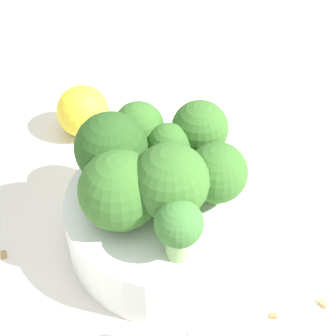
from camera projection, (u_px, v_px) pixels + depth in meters
name	position (u px, v px, depth m)	size (l,w,h in m)	color
ground_plane	(168.00, 240.00, 0.45)	(3.00, 3.00, 0.00)	silver
bowl	(168.00, 221.00, 0.44)	(0.16, 0.16, 0.05)	white
broccoli_floret_0	(170.00, 182.00, 0.38)	(0.05, 0.05, 0.07)	#84AD66
broccoli_floret_1	(200.00, 129.00, 0.43)	(0.04, 0.04, 0.05)	#7A9E5B
broccoli_floret_2	(109.00, 152.00, 0.41)	(0.05, 0.05, 0.06)	#8EB770
broccoli_floret_3	(169.00, 147.00, 0.42)	(0.03, 0.03, 0.04)	#7A9E5B
broccoli_floret_4	(119.00, 191.00, 0.39)	(0.06, 0.06, 0.06)	#84AD66
broccoli_floret_5	(217.00, 173.00, 0.40)	(0.04, 0.04, 0.05)	#8EB770
broccoli_floret_6	(179.00, 227.00, 0.36)	(0.03, 0.03, 0.05)	#8EB770
broccoli_floret_7	(139.00, 128.00, 0.43)	(0.04, 0.04, 0.05)	#84AD66
lemon_wedge	(83.00, 111.00, 0.53)	(0.05, 0.05, 0.05)	yellow
almond_crumb_0	(273.00, 315.00, 0.40)	(0.01, 0.00, 0.01)	olive
almond_crumb_2	(324.00, 302.00, 0.41)	(0.01, 0.00, 0.01)	tan
almond_crumb_3	(3.00, 253.00, 0.44)	(0.01, 0.00, 0.01)	#AD7F4C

